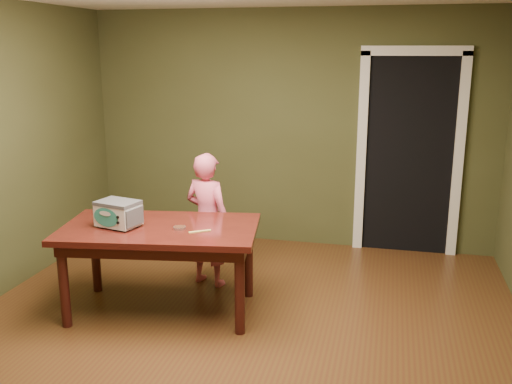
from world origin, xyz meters
The scene contains 8 objects.
floor centered at (0.00, 0.00, 0.00)m, with size 5.00×5.00×0.00m, color #4E3216.
room_shell centered at (0.00, 0.00, 1.71)m, with size 4.52×5.02×2.61m.
doorway centered at (1.30, 2.78, 1.06)m, with size 1.10×0.66×2.25m.
dining_table centered at (-0.71, 0.47, 0.65)m, with size 1.72×1.13×0.75m.
toy_oven centered at (-1.03, 0.38, 0.87)m, with size 0.39×0.31×0.22m.
baking_pan centered at (-0.52, 0.43, 0.76)m, with size 0.10×0.10×0.02m.
spatula centered at (-0.34, 0.40, 0.75)m, with size 0.18×0.03×0.01m, color #E9D765.
child centered at (-0.51, 1.12, 0.63)m, with size 0.46×0.30×1.26m, color #E9607F.
Camera 1 is at (1.10, -3.71, 2.17)m, focal length 40.00 mm.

